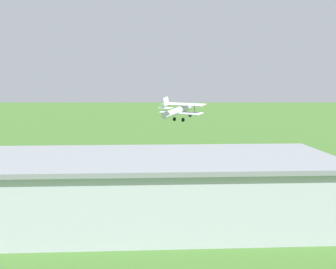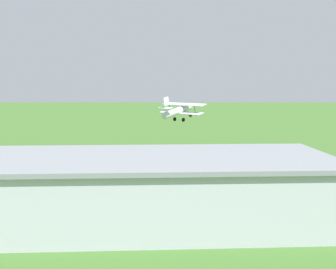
# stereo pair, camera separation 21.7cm
# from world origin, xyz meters

# --- Properties ---
(ground_plane) EXTENTS (400.00, 400.00, 0.00)m
(ground_plane) POSITION_xyz_m (0.00, 0.00, 0.00)
(ground_plane) COLOR #3D6628
(hangar) EXTENTS (31.96, 14.31, 5.39)m
(hangar) POSITION_xyz_m (-2.32, 34.23, 2.71)
(hangar) COLOR #B7BCC6
(hangar) RESTS_ON ground_plane
(biplane) EXTENTS (7.79, 7.78, 4.09)m
(biplane) POSITION_xyz_m (-6.31, 0.94, 7.05)
(biplane) COLOR silver
(person_watching_takeoff) EXTENTS (0.49, 0.49, 1.53)m
(person_watching_takeoff) POSITION_xyz_m (-12.65, 19.31, 0.76)
(person_watching_takeoff) COLOR #72338C
(person_watching_takeoff) RESTS_ON ground_plane
(person_crossing_taxiway) EXTENTS (0.52, 0.52, 1.53)m
(person_crossing_taxiway) POSITION_xyz_m (11.04, 19.28, 0.75)
(person_crossing_taxiway) COLOR #72338C
(person_crossing_taxiway) RESTS_ON ground_plane
(person_near_hangar_door) EXTENTS (0.50, 0.50, 1.71)m
(person_near_hangar_door) POSITION_xyz_m (8.83, 18.48, 0.86)
(person_near_hangar_door) COLOR #72338C
(person_near_hangar_door) RESTS_ON ground_plane
(person_beside_truck) EXTENTS (0.45, 0.45, 1.53)m
(person_beside_truck) POSITION_xyz_m (13.58, 21.67, 0.75)
(person_beside_truck) COLOR #72338C
(person_beside_truck) RESTS_ON ground_plane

